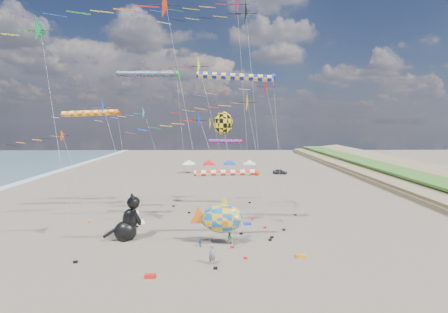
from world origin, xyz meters
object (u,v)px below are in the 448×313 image
person_adult (212,255)px  child_blue (200,242)px  fish_inflatable (222,219)px  child_green (230,238)px  parked_car (280,172)px  cat_inflatable (128,217)px

person_adult → child_blue: bearing=97.4°
fish_inflatable → child_green: (0.83, 0.15, -2.15)m
child_green → child_blue: bearing=-165.3°
person_adult → parked_car: bearing=65.0°
child_green → parked_car: child_green is taller
person_adult → parked_car: 55.86m
cat_inflatable → fish_inflatable: 10.24m
child_blue → child_green: bearing=-42.8°
fish_inflatable → child_blue: fish_inflatable is taller
person_adult → child_green: size_ratio=1.53×
fish_inflatable → parked_car: 50.75m
parked_car → child_blue: bearing=176.9°
person_adult → child_green: bearing=62.9°
child_green → child_blue: (-3.05, -0.74, -0.10)m
child_blue → cat_inflatable: bearing=107.5°
child_green → cat_inflatable: bearing=173.1°
cat_inflatable → person_adult: 11.55m
child_blue → parked_car: bearing=14.6°
fish_inflatable → child_blue: (-2.21, -0.59, -2.25)m
person_adult → parked_car: size_ratio=0.52×
cat_inflatable → child_green: size_ratio=4.19×
cat_inflatable → parked_car: 53.03m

